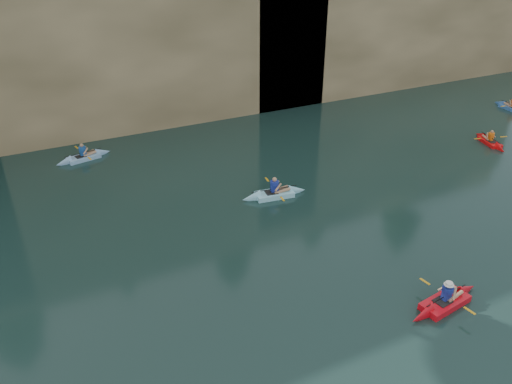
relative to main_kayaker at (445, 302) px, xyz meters
name	(u,v)px	position (x,y,z in m)	size (l,w,h in m)	color
cliff	(86,12)	(-6.00, 28.53, 5.84)	(70.00, 16.00, 12.00)	tan
cliff_slab_center	(144,33)	(-4.00, 21.13, 5.54)	(24.00, 2.40, 11.40)	tan
cliff_slab_east	(407,20)	(16.00, 21.13, 4.76)	(26.00, 2.40, 9.84)	tan
sea_cave_center	(51,118)	(-10.00, 20.48, 1.44)	(3.50, 1.00, 3.20)	black
sea_cave_east	(269,77)	(4.00, 20.48, 2.09)	(5.00, 1.00, 4.50)	black
main_kayaker	(445,302)	(0.00, 0.00, 0.00)	(3.29, 2.19, 1.19)	red
kayaker_ltblue_near	(274,194)	(-1.57, 9.24, -0.01)	(3.23, 2.44, 1.25)	#98E4FF
kayaker_red_far	(490,142)	(12.74, 9.33, -0.03)	(2.02, 2.88, 1.03)	red
kayaker_ltblue_mid	(84,157)	(-8.91, 17.53, -0.02)	(3.11, 2.25, 1.15)	#8BBAE9
kayaker_blue_east	(512,108)	(18.97, 12.89, -0.02)	(2.25, 3.23, 1.13)	#3C75CD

